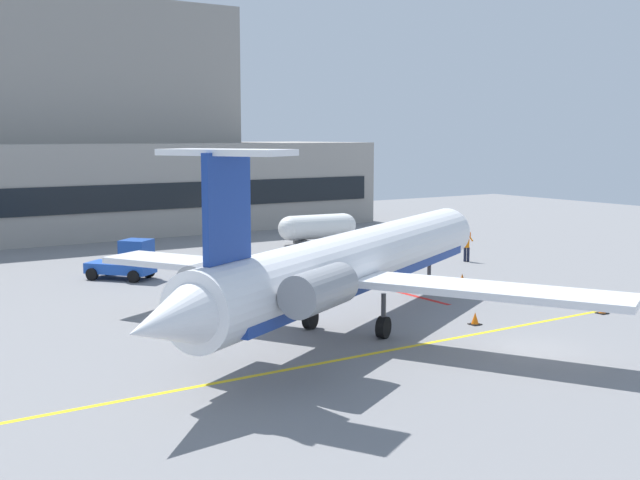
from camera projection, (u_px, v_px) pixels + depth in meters
ground at (525, 354)px, 30.48m from camera, size 120.00×120.00×0.11m
terminal_building at (41, 144)px, 66.45m from camera, size 58.95×15.31×19.70m
regional_jet at (353, 263)px, 33.65m from camera, size 26.08×21.32×7.79m
baggage_tug at (292, 279)px, 40.48m from camera, size 3.76×3.49×2.23m
pushback_tractor at (127, 261)px, 45.90m from camera, size 3.74×4.02×2.32m
fuel_tank at (318, 227)px, 61.19m from camera, size 6.48×2.32×2.21m
marshaller at (467, 247)px, 52.35m from camera, size 0.62×0.68×1.94m
safety_cone_alpha at (176, 304)px, 38.16m from camera, size 0.47×0.47×0.55m
safety_cone_bravo at (475, 319)px, 34.98m from camera, size 0.47×0.47×0.55m
safety_cone_charlie at (602, 308)px, 37.16m from camera, size 0.47×0.47×0.55m
safety_cone_delta at (462, 279)px, 44.74m from camera, size 0.47×0.47×0.55m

